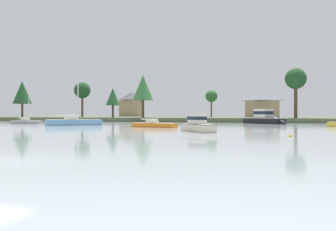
{
  "coord_description": "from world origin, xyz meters",
  "views": [
    {
      "loc": [
        12.53,
        -13.6,
        2.26
      ],
      "look_at": [
        -4.39,
        41.28,
        1.86
      ],
      "focal_mm": 38.33,
      "sensor_mm": 36.0,
      "label": 1
    }
  ],
  "objects_px": {
    "sailboat_grey": "(27,123)",
    "mooring_buoy_yellow": "(290,136)",
    "cruiser_cream": "(196,127)",
    "sailboat_skyblue": "(74,124)",
    "sailboat_orange": "(154,126)",
    "cruiser_black": "(267,120)"
  },
  "relations": [
    {
      "from": "sailboat_orange",
      "to": "cruiser_cream",
      "type": "bearing_deg",
      "value": -49.86
    },
    {
      "from": "sailboat_grey",
      "to": "mooring_buoy_yellow",
      "type": "height_order",
      "value": "sailboat_grey"
    },
    {
      "from": "sailboat_skyblue",
      "to": "cruiser_cream",
      "type": "bearing_deg",
      "value": -30.09
    },
    {
      "from": "sailboat_skyblue",
      "to": "mooring_buoy_yellow",
      "type": "bearing_deg",
      "value": -30.42
    },
    {
      "from": "sailboat_orange",
      "to": "sailboat_grey",
      "type": "bearing_deg",
      "value": 162.67
    },
    {
      "from": "sailboat_grey",
      "to": "mooring_buoy_yellow",
      "type": "xyz_separation_m",
      "value": [
        52.0,
        -27.45,
        -0.16
      ]
    },
    {
      "from": "mooring_buoy_yellow",
      "to": "sailboat_grey",
      "type": "bearing_deg",
      "value": 152.17
    },
    {
      "from": "cruiser_cream",
      "to": "sailboat_skyblue",
      "type": "bearing_deg",
      "value": 149.91
    },
    {
      "from": "sailboat_skyblue",
      "to": "cruiser_black",
      "type": "distance_m",
      "value": 39.78
    },
    {
      "from": "sailboat_orange",
      "to": "sailboat_grey",
      "type": "height_order",
      "value": "sailboat_grey"
    },
    {
      "from": "sailboat_skyblue",
      "to": "cruiser_cream",
      "type": "xyz_separation_m",
      "value": [
        26.49,
        -15.35,
        0.23
      ]
    },
    {
      "from": "sailboat_orange",
      "to": "mooring_buoy_yellow",
      "type": "height_order",
      "value": "sailboat_orange"
    },
    {
      "from": "cruiser_cream",
      "to": "cruiser_black",
      "type": "xyz_separation_m",
      "value": [
        7.35,
        36.26,
        0.21
      ]
    },
    {
      "from": "sailboat_orange",
      "to": "cruiser_black",
      "type": "distance_m",
      "value": 30.26
    },
    {
      "from": "cruiser_black",
      "to": "mooring_buoy_yellow",
      "type": "height_order",
      "value": "cruiser_black"
    },
    {
      "from": "mooring_buoy_yellow",
      "to": "sailboat_skyblue",
      "type": "bearing_deg",
      "value": 149.58
    },
    {
      "from": "sailboat_grey",
      "to": "cruiser_cream",
      "type": "xyz_separation_m",
      "value": [
        41.3,
        -20.96,
        0.29
      ]
    },
    {
      "from": "cruiser_cream",
      "to": "cruiser_black",
      "type": "distance_m",
      "value": 37.0
    },
    {
      "from": "sailboat_orange",
      "to": "cruiser_black",
      "type": "height_order",
      "value": "sailboat_orange"
    },
    {
      "from": "cruiser_black",
      "to": "mooring_buoy_yellow",
      "type": "distance_m",
      "value": 42.88
    },
    {
      "from": "sailboat_grey",
      "to": "sailboat_orange",
      "type": "bearing_deg",
      "value": -17.33
    },
    {
      "from": "sailboat_grey",
      "to": "sailboat_skyblue",
      "type": "bearing_deg",
      "value": -20.75
    }
  ]
}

